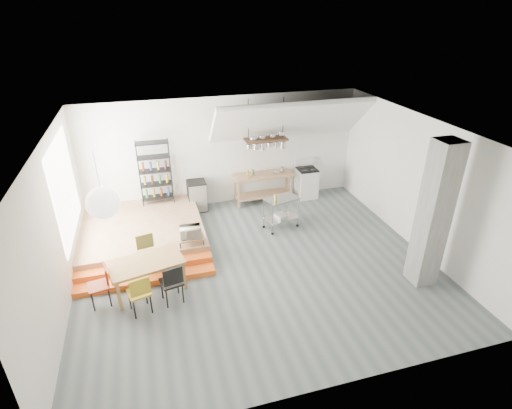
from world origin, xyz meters
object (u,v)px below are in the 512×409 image
object	(u,v)px
stove	(306,182)
rolling_cart	(281,209)
mini_fridge	(197,196)
dining_table	(146,265)

from	to	relation	value
stove	rolling_cart	bearing A→B (deg)	-130.42
rolling_cart	mini_fridge	bearing A→B (deg)	124.25
stove	rolling_cart	xyz separation A→B (m)	(-1.39, -1.64, 0.09)
dining_table	rolling_cart	world-z (taller)	rolling_cart
rolling_cart	mini_fridge	size ratio (longest dim) A/B	1.10
stove	dining_table	distance (m)	5.98
stove	rolling_cart	size ratio (longest dim) A/B	1.20
dining_table	mini_fridge	world-z (taller)	mini_fridge
stove	dining_table	xyz separation A→B (m)	(-4.95, -3.36, 0.15)
stove	mini_fridge	xyz separation A→B (m)	(-3.40, 0.04, -0.04)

